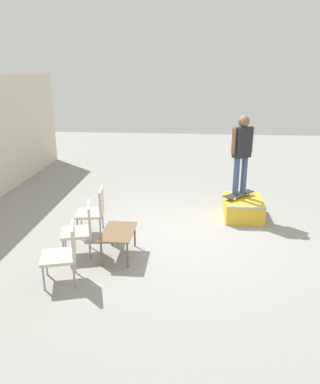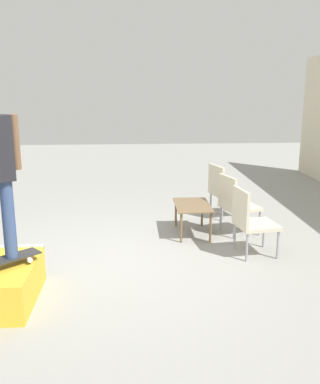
% 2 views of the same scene
% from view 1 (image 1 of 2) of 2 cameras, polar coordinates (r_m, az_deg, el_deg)
% --- Properties ---
extents(ground_plane, '(24.00, 24.00, 0.00)m').
position_cam_1_polar(ground_plane, '(7.56, 3.94, -6.40)').
color(ground_plane, gray).
extents(skate_ramp_box, '(1.09, 0.81, 0.44)m').
position_cam_1_polar(skate_ramp_box, '(8.51, 12.50, -2.37)').
color(skate_ramp_box, gold).
rests_on(skate_ramp_box, ground_plane).
extents(skateboard_on_ramp, '(0.69, 0.74, 0.07)m').
position_cam_1_polar(skateboard_on_ramp, '(8.48, 11.91, -0.30)').
color(skateboard_on_ramp, '#2D2D2D').
rests_on(skateboard_on_ramp, skate_ramp_box).
extents(person_skater, '(0.38, 0.48, 1.71)m').
position_cam_1_polar(person_skater, '(8.22, 12.38, 6.45)').
color(person_skater, '#384C7A').
rests_on(person_skater, skateboard_on_ramp).
extents(coffee_table, '(0.88, 0.54, 0.47)m').
position_cam_1_polar(coffee_table, '(6.58, -6.33, -6.43)').
color(coffee_table, brown).
rests_on(coffee_table, ground_plane).
extents(patio_chair_left, '(0.65, 0.65, 0.93)m').
position_cam_1_polar(patio_chair_left, '(5.96, -14.35, -8.66)').
color(patio_chair_left, '#99999E').
rests_on(patio_chair_left, ground_plane).
extents(patio_chair_center, '(0.64, 0.64, 0.93)m').
position_cam_1_polar(patio_chair_center, '(6.72, -11.88, -5.25)').
color(patio_chair_center, '#99999E').
rests_on(patio_chair_center, ground_plane).
extents(patio_chair_right, '(0.58, 0.58, 0.93)m').
position_cam_1_polar(patio_chair_right, '(7.51, -9.95, -2.57)').
color(patio_chair_right, '#99999E').
rests_on(patio_chair_right, ground_plane).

